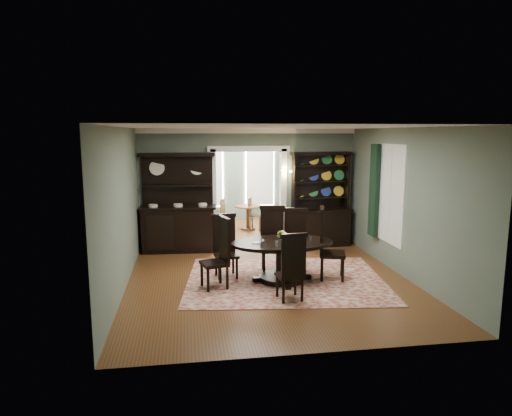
{
  "coord_description": "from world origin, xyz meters",
  "views": [
    {
      "loc": [
        -1.58,
        -8.47,
        2.89
      ],
      "look_at": [
        -0.18,
        0.6,
        1.38
      ],
      "focal_mm": 32.0,
      "sensor_mm": 36.0,
      "label": 1
    }
  ],
  "objects_px": {
    "welsh_dresser": "(321,212)",
    "dining_table": "(282,254)",
    "sideboard": "(178,217)",
    "parlor_table": "(248,214)"
  },
  "relations": [
    {
      "from": "dining_table",
      "to": "welsh_dresser",
      "type": "height_order",
      "value": "welsh_dresser"
    },
    {
      "from": "dining_table",
      "to": "parlor_table",
      "type": "relative_size",
      "value": 2.63
    },
    {
      "from": "parlor_table",
      "to": "sideboard",
      "type": "bearing_deg",
      "value": -132.52
    },
    {
      "from": "sideboard",
      "to": "parlor_table",
      "type": "relative_size",
      "value": 3.06
    },
    {
      "from": "welsh_dresser",
      "to": "parlor_table",
      "type": "xyz_separation_m",
      "value": [
        -1.6,
        2.19,
        -0.4
      ]
    },
    {
      "from": "sideboard",
      "to": "welsh_dresser",
      "type": "xyz_separation_m",
      "value": [
        3.63,
        0.02,
        0.03
      ]
    },
    {
      "from": "sideboard",
      "to": "parlor_table",
      "type": "xyz_separation_m",
      "value": [
        2.03,
        2.21,
        -0.37
      ]
    },
    {
      "from": "welsh_dresser",
      "to": "dining_table",
      "type": "bearing_deg",
      "value": -124.16
    },
    {
      "from": "sideboard",
      "to": "parlor_table",
      "type": "height_order",
      "value": "sideboard"
    },
    {
      "from": "sideboard",
      "to": "welsh_dresser",
      "type": "height_order",
      "value": "welsh_dresser"
    }
  ]
}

